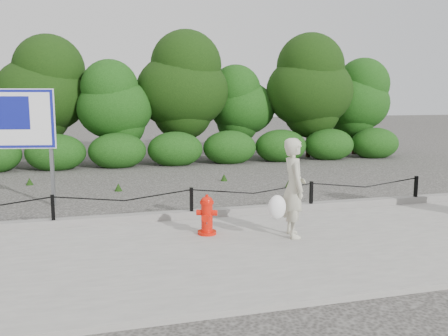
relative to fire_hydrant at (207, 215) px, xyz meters
name	(u,v)px	position (x,y,z in m)	size (l,w,h in m)	color
ground	(192,222)	(-0.04, 1.11, -0.41)	(90.00, 90.00, 0.00)	#2D2B28
sidewalk	(218,253)	(-0.04, -0.89, -0.37)	(14.00, 4.00, 0.08)	gray
curb	(191,214)	(-0.04, 1.16, -0.26)	(14.00, 0.22, 0.14)	slate
chain_barrier	(191,199)	(-0.04, 1.11, 0.05)	(10.06, 0.06, 0.60)	black
treeline	(148,92)	(0.16, 10.03, 2.17)	(20.42, 3.73, 4.71)	black
fire_hydrant	(207,215)	(0.00, 0.00, 0.00)	(0.41, 0.41, 0.68)	red
pedestrian	(293,189)	(1.34, -0.49, 0.48)	(0.74, 0.65, 1.65)	#B7B59D
advertising_sign	(17,124)	(-3.37, 3.41, 1.40)	(1.58, 0.41, 2.56)	slate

